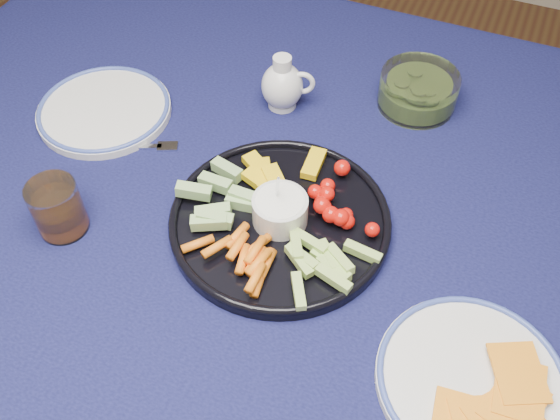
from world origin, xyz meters
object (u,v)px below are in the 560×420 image
at_px(pickle_bowl, 418,92).
at_px(side_plate_extra, 104,110).
at_px(crudite_platter, 278,218).
at_px(creamer_pitcher, 283,85).
at_px(dining_table, 345,243).
at_px(juice_tumbler, 59,211).
at_px(cheese_plate, 472,379).

distance_m(pickle_bowl, side_plate_extra, 0.53).
relative_size(crudite_platter, creamer_pitcher, 3.24).
xyz_separation_m(dining_table, juice_tumbler, (-0.37, -0.20, 0.12)).
distance_m(dining_table, creamer_pitcher, 0.28).
height_order(creamer_pitcher, side_plate_extra, creamer_pitcher).
bearing_deg(creamer_pitcher, juice_tumbler, -116.59).
height_order(crudite_platter, cheese_plate, crudite_platter).
relative_size(creamer_pitcher, side_plate_extra, 0.44).
bearing_deg(creamer_pitcher, crudite_platter, -68.54).
relative_size(dining_table, cheese_plate, 7.27).
height_order(dining_table, juice_tumbler, juice_tumbler).
xyz_separation_m(creamer_pitcher, cheese_plate, (0.41, -0.38, -0.03)).
bearing_deg(juice_tumbler, cheese_plate, -1.01).
bearing_deg(juice_tumbler, crudite_platter, 23.35).
bearing_deg(cheese_plate, crudite_platter, 156.58).
xyz_separation_m(creamer_pitcher, juice_tumbler, (-0.19, -0.37, -0.01)).
relative_size(dining_table, pickle_bowl, 12.57).
distance_m(creamer_pitcher, cheese_plate, 0.56).
height_order(crudite_platter, creamer_pitcher, crudite_platter).
xyz_separation_m(dining_table, creamer_pitcher, (-0.18, 0.18, 0.13)).
relative_size(juice_tumbler, side_plate_extra, 0.37).
bearing_deg(side_plate_extra, pickle_bowl, 25.63).
bearing_deg(juice_tumbler, side_plate_extra, 109.84).
bearing_deg(dining_table, cheese_plate, -42.93).
relative_size(pickle_bowl, juice_tumbler, 1.59).
relative_size(creamer_pitcher, cheese_plate, 0.43).
bearing_deg(creamer_pitcher, dining_table, -43.83).
relative_size(cheese_plate, juice_tumbler, 2.74).
xyz_separation_m(crudite_platter, cheese_plate, (0.31, -0.13, -0.01)).
xyz_separation_m(crudite_platter, side_plate_extra, (-0.37, 0.11, -0.01)).
height_order(creamer_pitcher, pickle_bowl, creamer_pitcher).
height_order(crudite_platter, side_plate_extra, crudite_platter).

